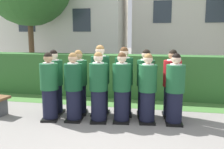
# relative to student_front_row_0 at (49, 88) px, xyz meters

# --- Properties ---
(ground_plane) EXTENTS (60.00, 60.00, 0.00)m
(ground_plane) POSITION_rel_student_front_row_0_xyz_m (1.39, 0.13, -0.75)
(ground_plane) COLOR gray
(student_front_row_0) EXTENTS (0.44, 0.53, 1.57)m
(student_front_row_0) POSITION_rel_student_front_row_0_xyz_m (0.00, 0.00, 0.00)
(student_front_row_0) COLOR black
(student_front_row_0) RESTS_ON ground
(student_front_row_1) EXTENTS (0.41, 0.48, 1.57)m
(student_front_row_1) POSITION_rel_student_front_row_0_xyz_m (0.56, 0.06, -0.00)
(student_front_row_1) COLOR black
(student_front_row_1) RESTS_ON ground
(student_front_row_2) EXTENTS (0.44, 0.51, 1.59)m
(student_front_row_2) POSITION_rel_student_front_row_0_xyz_m (1.14, 0.10, 0.01)
(student_front_row_2) COLOR black
(student_front_row_2) RESTS_ON ground
(student_front_row_3) EXTENTS (0.41, 0.52, 1.58)m
(student_front_row_3) POSITION_rel_student_front_row_0_xyz_m (1.65, 0.19, 0.00)
(student_front_row_3) COLOR black
(student_front_row_3) RESTS_ON ground
(student_front_row_4) EXTENTS (0.41, 0.49, 1.56)m
(student_front_row_4) POSITION_rel_student_front_row_0_xyz_m (2.22, 0.25, -0.01)
(student_front_row_4) COLOR black
(student_front_row_4) RESTS_ON ground
(student_front_row_5) EXTENTS (0.41, 0.47, 1.57)m
(student_front_row_5) POSITION_rel_student_front_row_0_xyz_m (2.82, 0.28, 0.00)
(student_front_row_5) COLOR black
(student_front_row_5) RESTS_ON ground
(student_rear_row_0) EXTENTS (0.42, 0.48, 1.60)m
(student_rear_row_0) POSITION_rel_student_front_row_0_xyz_m (-0.07, 0.44, 0.01)
(student_rear_row_0) COLOR black
(student_rear_row_0) RESTS_ON ground
(student_rear_row_1) EXTENTS (0.45, 0.54, 1.60)m
(student_rear_row_1) POSITION_rel_student_front_row_0_xyz_m (0.52, 0.55, 0.01)
(student_rear_row_1) COLOR black
(student_rear_row_1) RESTS_ON ground
(student_rear_row_2) EXTENTS (0.45, 0.55, 1.72)m
(student_rear_row_2) POSITION_rel_student_front_row_0_xyz_m (1.06, 0.60, 0.07)
(student_rear_row_2) COLOR black
(student_rear_row_2) RESTS_ON ground
(student_rear_row_3) EXTENTS (0.46, 0.54, 1.68)m
(student_rear_row_3) POSITION_rel_student_front_row_0_xyz_m (1.63, 0.66, 0.05)
(student_rear_row_3) COLOR black
(student_rear_row_3) RESTS_ON ground
(student_rear_row_4) EXTENTS (0.44, 0.51, 1.63)m
(student_rear_row_4) POSITION_rel_student_front_row_0_xyz_m (2.15, 0.70, 0.03)
(student_rear_row_4) COLOR black
(student_rear_row_4) RESTS_ON ground
(student_in_red_blazer) EXTENTS (0.42, 0.50, 1.62)m
(student_in_red_blazer) POSITION_rel_student_front_row_0_xyz_m (2.77, 0.76, 0.02)
(student_in_red_blazer) COLOR black
(student_in_red_blazer) RESTS_ON ground
(hedge) EXTENTS (9.53, 0.70, 1.33)m
(hedge) POSITION_rel_student_front_row_0_xyz_m (1.39, 2.47, -0.08)
(hedge) COLOR #33662D
(hedge) RESTS_ON ground
(school_building_main) EXTENTS (5.91, 3.23, 6.63)m
(school_building_main) POSITION_rel_student_front_row_0_xyz_m (3.79, 9.28, 2.65)
(school_building_main) COLOR beige
(school_building_main) RESTS_ON ground
(school_building_annex) EXTENTS (6.91, 3.83, 6.21)m
(school_building_annex) POSITION_rel_student_front_row_0_xyz_m (-2.79, 8.41, 2.44)
(school_building_annex) COLOR silver
(school_building_annex) RESTS_ON ground
(lawn_strip) EXTENTS (9.53, 0.90, 0.01)m
(lawn_strip) POSITION_rel_student_front_row_0_xyz_m (1.39, 1.67, -0.74)
(lawn_strip) COLOR #477A38
(lawn_strip) RESTS_ON ground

